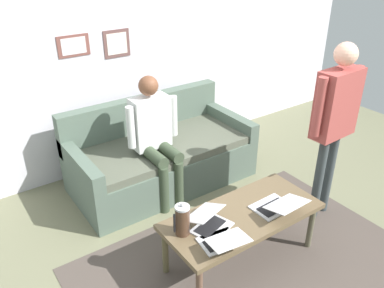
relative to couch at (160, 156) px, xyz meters
The scene contains 11 objects.
ground_plane 1.54m from the couch, 86.23° to the left, with size 7.68×7.68×0.00m, color #6F6F52.
area_rug 1.56m from the couch, 86.91° to the left, with size 2.70×1.75×0.01m, color #4B413B.
back_wall 1.26m from the couch, 81.79° to the right, with size 7.04×0.11×2.70m.
couch is the anchor object (origin of this frame).
coffee_table 1.44m from the couch, 86.69° to the left, with size 1.30×0.58×0.47m.
laptop_left 1.69m from the couch, 74.62° to the left, with size 0.32×0.35×0.13m.
laptop_center 1.58m from the couch, 96.16° to the left, with size 0.33×0.38×0.15m.
laptop_right 1.47m from the couch, 74.14° to the left, with size 0.37×0.36×0.15m.
french_press 1.51m from the couch, 65.88° to the left, with size 0.13×0.11×0.27m.
person_standing 1.86m from the couch, 124.87° to the left, with size 0.59×0.20×1.68m.
person_seated 0.51m from the couch, 52.01° to the left, with size 0.55×0.51×1.28m.
Camera 1 is at (1.77, 1.77, 2.44)m, focal length 37.25 mm.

